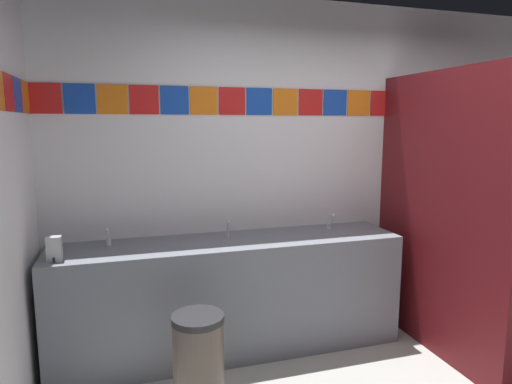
# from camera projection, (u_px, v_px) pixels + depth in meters

# --- Properties ---
(wall_back) EXTENTS (4.21, 0.09, 2.71)m
(wall_back) POSITION_uv_depth(u_px,v_px,m) (307.00, 168.00, 3.73)
(wall_back) COLOR silver
(wall_back) RESTS_ON ground_plane
(vanity_counter) EXTENTS (2.60, 0.57, 0.87)m
(vanity_counter) POSITION_uv_depth(u_px,v_px,m) (231.00, 294.00, 3.35)
(vanity_counter) COLOR slate
(vanity_counter) RESTS_ON ground_plane
(faucet_left) EXTENTS (0.04, 0.10, 0.14)m
(faucet_left) POSITION_uv_depth(u_px,v_px,m) (109.00, 239.00, 3.11)
(faucet_left) COLOR silver
(faucet_left) RESTS_ON vanity_counter
(faucet_center) EXTENTS (0.04, 0.10, 0.14)m
(faucet_center) POSITION_uv_depth(u_px,v_px,m) (228.00, 231.00, 3.36)
(faucet_center) COLOR silver
(faucet_center) RESTS_ON vanity_counter
(faucet_right) EXTENTS (0.04, 0.10, 0.14)m
(faucet_right) POSITION_uv_depth(u_px,v_px,m) (330.00, 223.00, 3.61)
(faucet_right) COLOR silver
(faucet_right) RESTS_ON vanity_counter
(soap_dispenser) EXTENTS (0.09, 0.09, 0.16)m
(soap_dispenser) POSITION_uv_depth(u_px,v_px,m) (54.00, 249.00, 2.77)
(soap_dispenser) COLOR #B7BABF
(soap_dispenser) RESTS_ON vanity_counter
(stall_divider) EXTENTS (0.92, 1.43, 2.11)m
(stall_divider) POSITION_uv_depth(u_px,v_px,m) (480.00, 221.00, 3.07)
(stall_divider) COLOR maroon
(stall_divider) RESTS_ON ground_plane
(toilet) EXTENTS (0.39, 0.49, 0.74)m
(toilet) POSITION_uv_depth(u_px,v_px,m) (460.00, 289.00, 3.83)
(toilet) COLOR white
(toilet) RESTS_ON ground_plane
(trash_bin) EXTENTS (0.31, 0.31, 0.62)m
(trash_bin) POSITION_uv_depth(u_px,v_px,m) (199.00, 364.00, 2.62)
(trash_bin) COLOR brown
(trash_bin) RESTS_ON ground_plane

